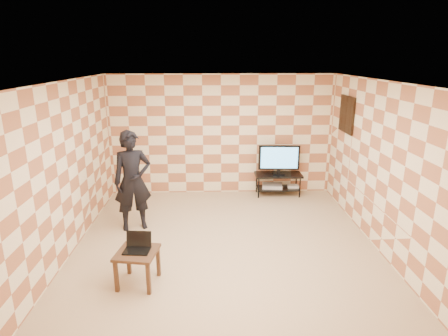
{
  "coord_description": "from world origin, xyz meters",
  "views": [
    {
      "loc": [
        -0.22,
        -5.76,
        3.06
      ],
      "look_at": [
        0.0,
        0.6,
        1.15
      ],
      "focal_mm": 30.0,
      "sensor_mm": 36.0,
      "label": 1
    }
  ],
  "objects_px": {
    "side_table": "(137,257)",
    "tv_stand": "(278,180)",
    "tv": "(279,158)",
    "person": "(133,181)"
  },
  "relations": [
    {
      "from": "side_table",
      "to": "tv_stand",
      "type": "bearing_deg",
      "value": 53.29
    },
    {
      "from": "side_table",
      "to": "tv",
      "type": "bearing_deg",
      "value": 53.27
    },
    {
      "from": "tv",
      "to": "side_table",
      "type": "relative_size",
      "value": 1.5
    },
    {
      "from": "tv_stand",
      "to": "tv",
      "type": "bearing_deg",
      "value": -86.73
    },
    {
      "from": "side_table",
      "to": "person",
      "type": "distance_m",
      "value": 1.91
    },
    {
      "from": "person",
      "to": "side_table",
      "type": "bearing_deg",
      "value": -95.61
    },
    {
      "from": "side_table",
      "to": "person",
      "type": "height_order",
      "value": "person"
    },
    {
      "from": "tv_stand",
      "to": "tv",
      "type": "relative_size",
      "value": 1.15
    },
    {
      "from": "tv",
      "to": "person",
      "type": "relative_size",
      "value": 0.5
    },
    {
      "from": "side_table",
      "to": "person",
      "type": "relative_size",
      "value": 0.33
    }
  ]
}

